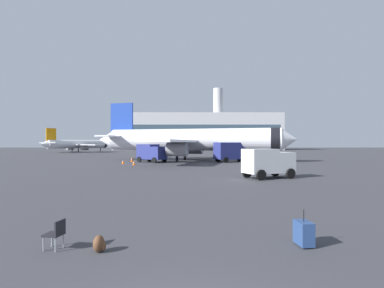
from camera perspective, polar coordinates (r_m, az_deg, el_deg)
airplane_at_gate at (r=52.87m, az=-0.19°, el=0.79°), size 35.33×32.17×10.50m
airplane_taxiing at (r=109.16m, az=-20.51°, el=-0.03°), size 21.37×23.13×7.72m
service_truck at (r=49.18m, az=-7.61°, el=-1.56°), size 5.16×4.64×2.90m
fuel_truck at (r=50.03m, az=7.64°, el=-1.34°), size 6.45×4.72×3.20m
cargo_van at (r=27.55m, az=14.12°, el=-3.28°), size 4.83×3.68×2.60m
safety_cone_near at (r=43.44m, az=-10.82°, el=-3.50°), size 0.44×0.44×0.64m
safety_cone_mid at (r=46.31m, az=-12.79°, el=-3.28°), size 0.44×0.44×0.63m
safety_cone_far at (r=51.04m, az=-11.20°, el=-2.85°), size 0.44×0.44×0.81m
rolling_suitcase at (r=10.14m, az=20.31°, el=-15.42°), size 0.48×0.68×1.10m
traveller_backpack at (r=9.49m, az=-16.98°, el=-17.53°), size 0.36×0.40×0.48m
gate_chair at (r=10.05m, az=-24.17°, el=-14.94°), size 0.56×0.56×0.86m
terminal_building at (r=140.27m, az=1.17°, el=2.32°), size 74.53×19.78×28.33m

